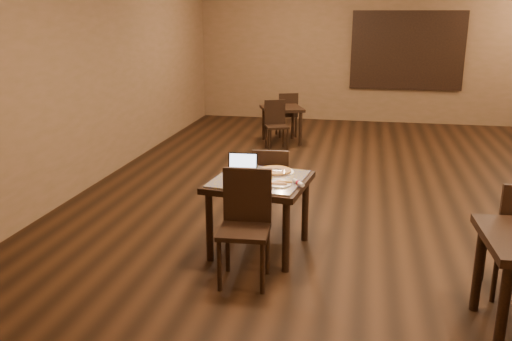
% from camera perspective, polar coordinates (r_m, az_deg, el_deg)
% --- Properties ---
extents(ground, '(10.00, 10.00, 0.00)m').
position_cam_1_polar(ground, '(7.52, 13.35, -2.16)').
color(ground, black).
rests_on(ground, ground).
extents(wall_back, '(8.00, 0.02, 3.00)m').
position_cam_1_polar(wall_back, '(12.17, 13.21, 11.99)').
color(wall_back, brown).
rests_on(wall_back, ground).
extents(wall_front, '(8.00, 0.02, 3.00)m').
position_cam_1_polar(wall_front, '(2.32, 18.88, -5.36)').
color(wall_front, brown).
rests_on(wall_front, ground).
extents(wall_left, '(0.02, 10.00, 3.00)m').
position_cam_1_polar(wall_left, '(8.07, -15.97, 9.83)').
color(wall_left, brown).
rests_on(wall_left, ground).
extents(mural, '(2.34, 0.05, 1.64)m').
position_cam_1_polar(mural, '(12.16, 15.63, 12.05)').
color(mural, '#286492').
rests_on(mural, wall_back).
extents(tiled_table, '(1.03, 1.03, 0.76)m').
position_cam_1_polar(tiled_table, '(5.33, 0.37, -1.85)').
color(tiled_table, black).
rests_on(tiled_table, ground).
extents(chair_main_near, '(0.46, 0.46, 1.01)m').
position_cam_1_polar(chair_main_near, '(4.80, -1.10, -5.13)').
color(chair_main_near, black).
rests_on(chair_main_near, ground).
extents(chair_main_far, '(0.43, 0.43, 0.91)m').
position_cam_1_polar(chair_main_far, '(5.96, 1.57, -1.36)').
color(chair_main_far, black).
rests_on(chair_main_far, ground).
extents(laptop, '(0.31, 0.25, 0.20)m').
position_cam_1_polar(laptop, '(5.42, -1.51, 0.16)').
color(laptop, black).
rests_on(laptop, tiled_table).
extents(plate, '(0.23, 0.23, 0.01)m').
position_cam_1_polar(plate, '(5.10, 2.41, -1.44)').
color(plate, white).
rests_on(plate, tiled_table).
extents(pizza_slice, '(0.20, 0.20, 0.02)m').
position_cam_1_polar(pizza_slice, '(5.09, 2.41, -1.28)').
color(pizza_slice, beige).
rests_on(pizza_slice, plate).
extents(pizza_pan, '(0.37, 0.37, 0.01)m').
position_cam_1_polar(pizza_pan, '(5.51, 2.07, -0.11)').
color(pizza_pan, silver).
rests_on(pizza_pan, tiled_table).
extents(pizza_whole, '(0.32, 0.32, 0.02)m').
position_cam_1_polar(pizza_whole, '(5.50, 2.07, 0.02)').
color(pizza_whole, beige).
rests_on(pizza_whole, pizza_pan).
extents(spatula, '(0.13, 0.23, 0.01)m').
position_cam_1_polar(spatula, '(5.48, 2.25, 0.05)').
color(spatula, silver).
rests_on(spatula, pizza_whole).
extents(napkin_roll, '(0.13, 0.17, 0.04)m').
position_cam_1_polar(napkin_roll, '(5.11, 4.48, -1.29)').
color(napkin_roll, white).
rests_on(napkin_roll, tiled_table).
extents(other_table_b, '(0.92, 0.92, 0.66)m').
position_cam_1_polar(other_table_b, '(9.99, 2.74, 6.05)').
color(other_table_b, black).
rests_on(other_table_b, ground).
extents(other_table_b_chair_near, '(0.48, 0.48, 0.86)m').
position_cam_1_polar(other_table_b_chair_near, '(9.52, 2.10, 5.14)').
color(other_table_b_chair_near, black).
rests_on(other_table_b_chair_near, ground).
extents(other_table_b_chair_far, '(0.48, 0.48, 0.86)m').
position_cam_1_polar(other_table_b_chair_far, '(10.49, 3.30, 6.17)').
color(other_table_b_chair_far, black).
rests_on(other_table_b_chair_far, ground).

